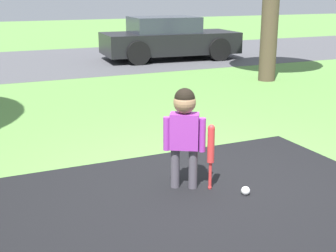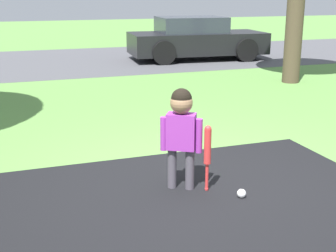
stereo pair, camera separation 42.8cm
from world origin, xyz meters
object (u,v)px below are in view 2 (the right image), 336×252
(sports_ball, at_px, (241,193))
(parked_car, at_px, (196,39))
(baseball_bat, at_px, (208,149))
(child, at_px, (181,125))

(sports_ball, distance_m, parked_car, 9.87)
(sports_ball, bearing_deg, parked_car, 70.01)
(baseball_bat, relative_size, parked_car, 0.17)
(sports_ball, height_order, parked_car, parked_car)
(baseball_bat, distance_m, parked_car, 9.69)
(child, height_order, sports_ball, child)
(baseball_bat, height_order, parked_car, parked_car)
(child, relative_size, sports_ball, 11.70)
(sports_ball, bearing_deg, baseball_bat, 133.13)
(sports_ball, xyz_separation_m, parked_car, (3.37, 9.26, 0.56))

